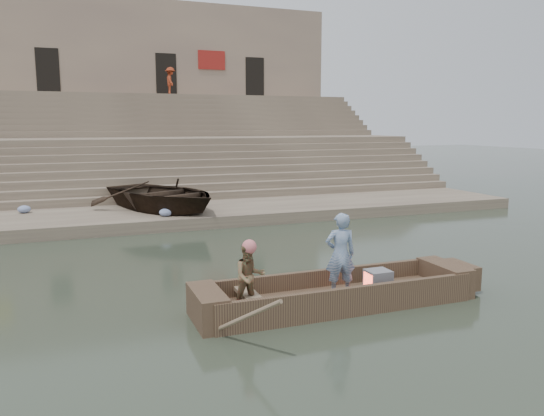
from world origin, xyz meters
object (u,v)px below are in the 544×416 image
main_rowboat (336,300)px  pedestrian (171,81)px  standing_man (340,254)px  beached_rowboat (163,195)px  television (377,280)px  rowing_man (250,276)px

main_rowboat → pedestrian: 25.30m
standing_man → beached_rowboat: size_ratio=0.30×
standing_man → television: bearing=-166.6°
standing_man → television: (0.86, 0.02, -0.61)m
pedestrian → beached_rowboat: bearing=171.6°
standing_man → television: size_ratio=3.51×
main_rowboat → television: bearing=0.0°
standing_man → rowing_man: 1.88m
beached_rowboat → television: bearing=-102.1°
main_rowboat → beached_rowboat: size_ratio=0.94×
pedestrian → television: bearing=-177.6°
rowing_man → television: bearing=4.1°
standing_man → beached_rowboat: 10.53m
rowing_man → standing_man: bearing=4.8°
main_rowboat → beached_rowboat: beached_rowboat is taller
rowing_man → beached_rowboat: (0.20, 10.51, 0.13)m
rowing_man → pedestrian: size_ratio=0.71×
television → pedestrian: (0.44, 24.55, 5.63)m
main_rowboat → standing_man: standing_man is taller
television → rowing_man: bearing=-177.0°
television → pedestrian: size_ratio=0.27×
main_rowboat → rowing_man: 1.95m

